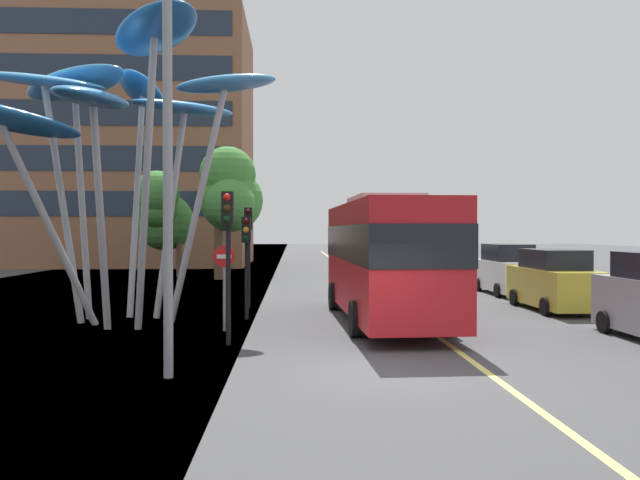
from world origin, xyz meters
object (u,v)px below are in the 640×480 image
(traffic_light_kerb_far, at_px, (246,245))
(leaf_sculpture, at_px, (111,101))
(traffic_light_kerb_near, at_px, (228,234))
(no_entry_sign, at_px, (224,274))
(traffic_light_island_mid, at_px, (248,235))
(car_parked_far, at_px, (554,281))
(car_side_street, at_px, (507,271))
(red_bus, at_px, (384,253))
(street_lamp, at_px, (185,95))

(traffic_light_kerb_far, bearing_deg, leaf_sculpture, -171.11)
(traffic_light_kerb_near, height_order, no_entry_sign, traffic_light_kerb_near)
(traffic_light_island_mid, height_order, no_entry_sign, traffic_light_island_mid)
(car_parked_far, distance_m, car_side_street, 5.52)
(car_side_street, bearing_deg, traffic_light_kerb_far, -145.63)
(leaf_sculpture, relative_size, no_entry_sign, 4.20)
(red_bus, height_order, street_lamp, street_lamp)
(car_parked_far, xyz_separation_m, street_lamp, (-11.10, -9.52, 4.30))
(leaf_sculpture, bearing_deg, street_lamp, -64.11)
(traffic_light_kerb_far, xyz_separation_m, car_side_street, (10.80, 7.39, -1.30))
(traffic_light_island_mid, distance_m, street_lamp, 10.87)
(traffic_light_kerb_near, distance_m, traffic_light_kerb_far, 4.43)
(traffic_light_kerb_near, relative_size, car_side_street, 0.84)
(street_lamp, bearing_deg, no_entry_sign, 88.76)
(traffic_light_kerb_near, bearing_deg, leaf_sculpture, 135.46)
(traffic_light_island_mid, bearing_deg, car_parked_far, -5.39)
(traffic_light_island_mid, height_order, car_parked_far, traffic_light_island_mid)
(traffic_light_kerb_far, height_order, car_side_street, traffic_light_kerb_far)
(car_parked_far, bearing_deg, red_bus, -158.35)
(red_bus, distance_m, car_parked_far, 6.88)
(car_side_street, bearing_deg, street_lamp, -127.10)
(traffic_light_kerb_far, bearing_deg, car_parked_far, 10.12)
(traffic_light_island_mid, distance_m, car_side_street, 11.94)
(traffic_light_kerb_far, xyz_separation_m, no_entry_sign, (-0.45, -2.19, -0.75))
(car_side_street, bearing_deg, no_entry_sign, -139.59)
(car_side_street, distance_m, no_entry_sign, 14.78)
(traffic_light_kerb_far, height_order, car_parked_far, traffic_light_kerb_far)
(car_side_street, bearing_deg, car_parked_far, -92.81)
(leaf_sculpture, bearing_deg, traffic_light_kerb_near, -44.54)
(red_bus, relative_size, traffic_light_kerb_far, 3.09)
(street_lamp, relative_size, no_entry_sign, 3.58)
(red_bus, bearing_deg, traffic_light_island_mid, 141.13)
(traffic_light_island_mid, height_order, car_side_street, traffic_light_island_mid)
(traffic_light_kerb_far, bearing_deg, traffic_light_island_mid, 92.81)
(traffic_light_kerb_near, distance_m, car_parked_far, 12.48)
(leaf_sculpture, height_order, car_parked_far, leaf_sculpture)
(traffic_light_island_mid, height_order, street_lamp, street_lamp)
(leaf_sculpture, bearing_deg, car_side_street, 28.47)
(traffic_light_kerb_near, relative_size, traffic_light_island_mid, 1.03)
(car_side_street, bearing_deg, traffic_light_kerb_near, -132.76)
(car_side_street, relative_size, no_entry_sign, 1.88)
(car_parked_far, distance_m, no_entry_sign, 11.72)
(car_parked_far, bearing_deg, no_entry_sign, -159.67)
(red_bus, bearing_deg, no_entry_sign, -161.50)
(street_lamp, height_order, no_entry_sign, street_lamp)
(traffic_light_island_mid, xyz_separation_m, street_lamp, (-0.42, -10.53, 2.70))
(street_lamp, bearing_deg, traffic_light_kerb_far, 85.78)
(leaf_sculpture, bearing_deg, traffic_light_kerb_far, 8.89)
(no_entry_sign, bearing_deg, car_parked_far, 20.33)
(car_parked_far, relative_size, no_entry_sign, 1.95)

